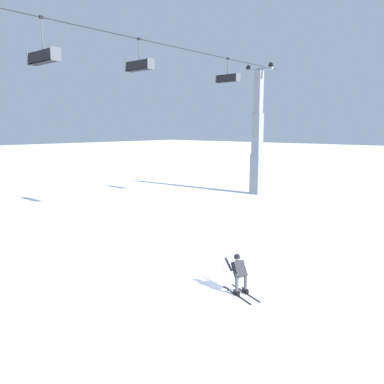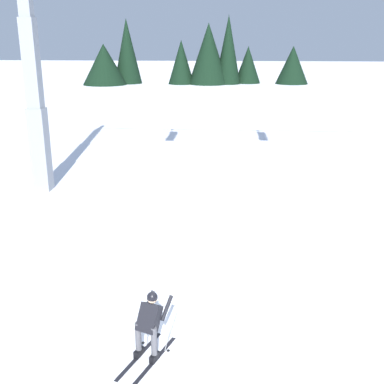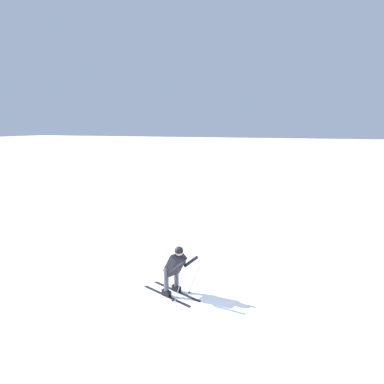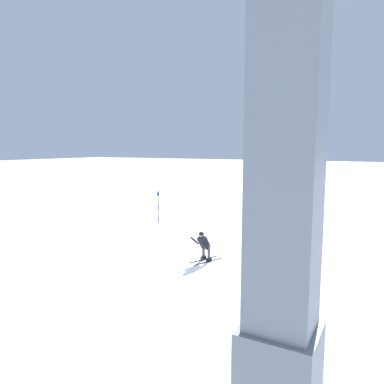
{
  "view_description": "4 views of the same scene",
  "coord_description": "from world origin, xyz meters",
  "views": [
    {
      "loc": [
        -12.0,
        -8.57,
        6.04
      ],
      "look_at": [
        -0.35,
        1.67,
        3.47
      ],
      "focal_mm": 36.45,
      "sensor_mm": 36.0,
      "label": 1
    },
    {
      "loc": [
        0.91,
        -9.52,
        6.59
      ],
      "look_at": [
        0.23,
        -0.14,
        3.51
      ],
      "focal_mm": 44.51,
      "sensor_mm": 36.0,
      "label": 2
    },
    {
      "loc": [
        7.68,
        2.86,
        4.61
      ],
      "look_at": [
        -0.58,
        -0.37,
        2.95
      ],
      "focal_mm": 33.21,
      "sensor_mm": 36.0,
      "label": 3
    },
    {
      "loc": [
        -8.04,
        13.58,
        5.35
      ],
      "look_at": [
        -0.49,
        0.02,
        3.39
      ],
      "focal_mm": 33.26,
      "sensor_mm": 36.0,
      "label": 4
    }
  ],
  "objects": [
    {
      "name": "skier_carving_main",
      "position": [
        -0.62,
        -0.86,
        0.83
      ],
      "size": [
        1.16,
        1.84,
        1.58
      ],
      "color": "black",
      "rests_on": "ground_plane"
    },
    {
      "name": "ground_plane",
      "position": [
        0.0,
        0.0,
        0.0
      ],
      "size": [
        260.0,
        260.0,
        0.0
      ],
      "primitive_type": "plane",
      "color": "white"
    },
    {
      "name": "lift_tower_near",
      "position": [
        -7.23,
        10.4,
        4.86
      ],
      "size": [
        0.71,
        2.79,
        11.56
      ],
      "color": "gray",
      "rests_on": "ground_plane"
    },
    {
      "name": "tree_line_ridge",
      "position": [
        -4.8,
        61.22,
        3.67
      ],
      "size": [
        32.42,
        9.0,
        9.56
      ],
      "color": "black",
      "rests_on": "ground_plane"
    }
  ]
}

